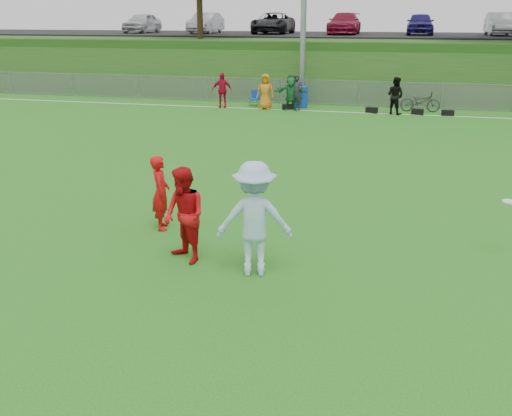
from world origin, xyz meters
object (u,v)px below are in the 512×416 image
(frisbee, at_px, (509,202))
(bicycle, at_px, (420,102))
(player_red_center, at_px, (184,216))
(recycling_bin, at_px, (301,97))
(player_red_left, at_px, (161,193))
(player_blue, at_px, (254,219))

(frisbee, bearing_deg, bicycle, 93.73)
(player_red_center, height_order, bicycle, player_red_center)
(frisbee, xyz_separation_m, recycling_bin, (-6.86, 17.34, -0.57))
(player_red_left, bearing_deg, recycling_bin, -21.30)
(player_red_left, bearing_deg, player_red_center, -164.80)
(player_blue, bearing_deg, recycling_bin, -96.37)
(player_red_center, distance_m, frisbee, 6.05)
(bicycle, bearing_deg, player_red_center, 164.34)
(player_red_center, relative_size, player_blue, 0.88)
(frisbee, distance_m, recycling_bin, 18.66)
(player_blue, height_order, frisbee, player_blue)
(frisbee, bearing_deg, player_red_center, -163.56)
(player_red_left, relative_size, player_blue, 0.78)
(player_red_center, relative_size, bicycle, 0.98)
(player_red_center, relative_size, recycling_bin, 1.77)
(player_blue, distance_m, recycling_bin, 19.42)
(recycling_bin, relative_size, bicycle, 0.56)
(player_blue, bearing_deg, bicycle, -113.27)
(recycling_bin, bearing_deg, frisbee, -68.42)
(player_red_left, relative_size, recycling_bin, 1.58)
(player_red_center, distance_m, recycling_bin, 19.09)
(recycling_bin, bearing_deg, bicycle, 0.00)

